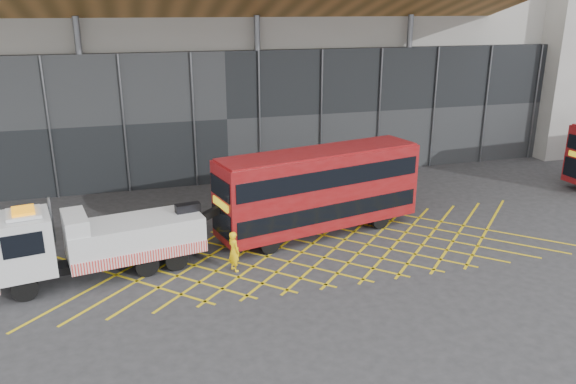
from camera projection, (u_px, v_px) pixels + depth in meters
name	position (u px, v px, depth m)	size (l,w,h in m)	color
ground_plane	(231.00, 261.00, 24.32)	(120.00, 120.00, 0.00)	#2C2C2F
road_markings	(318.00, 250.00, 25.37)	(24.76, 7.16, 0.01)	gold
construction_building	(205.00, 29.00, 38.76)	(55.00, 23.97, 18.00)	#959590
recovery_truck	(95.00, 241.00, 22.56)	(9.60, 3.64, 3.33)	black
bus_towed	(319.00, 188.00, 26.68)	(10.36, 4.51, 4.11)	maroon
worker	(234.00, 251.00, 23.19)	(0.63, 0.42, 1.74)	yellow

